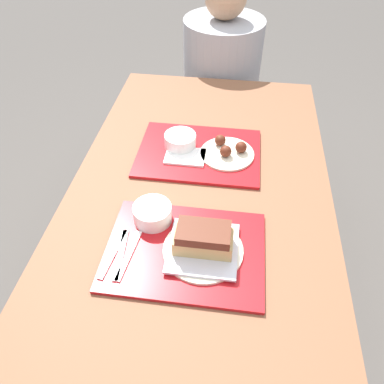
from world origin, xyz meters
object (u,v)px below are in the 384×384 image
(tray_far, at_px, (199,153))
(bowl_coleslaw_near, at_px, (152,213))
(tray_near, at_px, (185,251))
(bowl_coleslaw_far, at_px, (180,140))
(person_seated_across, at_px, (222,61))
(wings_plate_far, at_px, (228,151))
(brisket_sandwich_plate, at_px, (203,243))

(tray_far, xyz_separation_m, bowl_coleslaw_near, (-0.10, -0.34, 0.04))
(tray_near, bearing_deg, bowl_coleslaw_far, 100.50)
(tray_near, distance_m, person_seated_across, 1.24)
(tray_far, distance_m, wings_plate_far, 0.11)
(bowl_coleslaw_far, bearing_deg, tray_far, -15.38)
(tray_near, xyz_separation_m, person_seated_across, (0.01, 1.24, -0.02))
(tray_near, bearing_deg, wings_plate_far, 78.59)
(person_seated_across, bearing_deg, brisket_sandwich_plate, -88.06)
(tray_near, xyz_separation_m, wings_plate_far, (0.09, 0.44, 0.02))
(wings_plate_far, bearing_deg, bowl_coleslaw_near, -120.10)
(bowl_coleslaw_far, bearing_deg, wings_plate_far, -6.05)
(bowl_coleslaw_far, distance_m, person_seated_across, 0.79)
(bowl_coleslaw_far, distance_m, wings_plate_far, 0.18)
(brisket_sandwich_plate, bearing_deg, tray_near, -177.05)
(tray_far, relative_size, bowl_coleslaw_near, 3.84)
(brisket_sandwich_plate, relative_size, wings_plate_far, 1.15)
(tray_near, height_order, brisket_sandwich_plate, brisket_sandwich_plate)
(tray_far, xyz_separation_m, wings_plate_far, (0.10, 0.00, 0.02))
(wings_plate_far, xyz_separation_m, person_seated_across, (-0.08, 0.80, -0.04))
(tray_far, bearing_deg, person_seated_across, 88.38)
(person_seated_across, bearing_deg, wings_plate_far, -84.22)
(tray_near, height_order, bowl_coleslaw_far, bowl_coleslaw_far)
(brisket_sandwich_plate, height_order, bowl_coleslaw_far, brisket_sandwich_plate)
(tray_far, xyz_separation_m, bowl_coleslaw_far, (-0.07, 0.02, 0.04))
(tray_near, relative_size, tray_far, 1.00)
(bowl_coleslaw_near, distance_m, bowl_coleslaw_far, 0.36)
(tray_near, height_order, tray_far, same)
(brisket_sandwich_plate, distance_m, wings_plate_far, 0.44)
(bowl_coleslaw_far, bearing_deg, bowl_coleslaw_near, -93.96)
(bowl_coleslaw_near, bearing_deg, wings_plate_far, 59.90)
(tray_near, height_order, bowl_coleslaw_near, bowl_coleslaw_near)
(tray_near, relative_size, wings_plate_far, 2.27)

